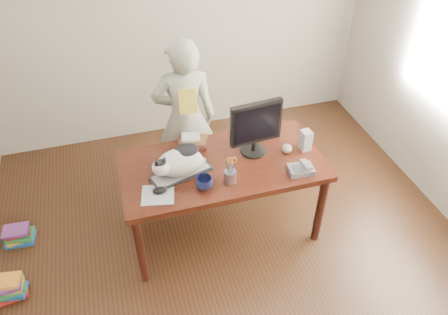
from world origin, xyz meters
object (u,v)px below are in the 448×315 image
at_px(cat, 178,162).
at_px(pen_cup, 230,175).
at_px(baseball, 287,148).
at_px(keyboard, 181,173).
at_px(phone, 301,169).
at_px(calculator, 269,129).
at_px(coffee_mug, 204,183).
at_px(monitor, 256,126).
at_px(mouse, 160,190).
at_px(desk, 220,171).
at_px(person, 185,119).
at_px(book_stack, 193,141).
at_px(book_pile_a, 9,288).
at_px(speaker, 306,140).
at_px(book_pile_b, 19,235).

xyz_separation_m(cat, pen_cup, (0.35, -0.17, -0.07)).
xyz_separation_m(pen_cup, baseball, (0.54, 0.21, -0.02)).
xyz_separation_m(keyboard, baseball, (0.88, 0.03, 0.03)).
distance_m(phone, calculator, 0.57).
bearing_deg(keyboard, coffee_mug, -72.13).
distance_m(baseball, calculator, 0.32).
height_order(cat, monitor, monitor).
relative_size(pen_cup, mouse, 2.02).
height_order(keyboard, pen_cup, pen_cup).
bearing_deg(desk, baseball, -9.71).
bearing_deg(person, keyboard, 82.02).
xyz_separation_m(desk, book_stack, (-0.17, 0.22, 0.19)).
relative_size(phone, book_pile_a, 0.74).
distance_m(cat, phone, 0.94).
height_order(desk, mouse, mouse).
distance_m(speaker, baseball, 0.17).
xyz_separation_m(desk, book_pile_b, (-1.72, 0.27, -0.53)).
height_order(desk, calculator, calculator).
distance_m(keyboard, pen_cup, 0.39).
distance_m(monitor, mouse, 0.88).
relative_size(mouse, phone, 0.59).
bearing_deg(coffee_mug, phone, -2.78).
height_order(cat, book_pile_a, cat).
relative_size(keyboard, book_stack, 1.83).
height_order(baseball, book_stack, book_stack).
bearing_deg(mouse, book_pile_b, 167.19).
bearing_deg(phone, mouse, -179.47).
xyz_separation_m(desk, coffee_mug, (-0.20, -0.31, 0.20)).
distance_m(coffee_mug, phone, 0.76).
bearing_deg(mouse, book_stack, 65.07).
relative_size(keyboard, cat, 1.11).
height_order(keyboard, calculator, calculator).
distance_m(cat, speaker, 1.05).
xyz_separation_m(monitor, phone, (0.27, -0.32, -0.24)).
relative_size(pen_cup, book_pile_a, 0.87).
bearing_deg(book_stack, book_pile_b, -162.53).
xyz_separation_m(desk, person, (-0.15, 0.59, 0.17)).
relative_size(baseball, person, 0.05).
relative_size(desk, pen_cup, 6.78).
distance_m(monitor, calculator, 0.41).
height_order(monitor, coffee_mug, monitor).
relative_size(speaker, calculator, 0.83).
height_order(mouse, phone, phone).
bearing_deg(mouse, book_pile_a, -168.01).
relative_size(baseball, calculator, 0.38).
bearing_deg(keyboard, phone, -31.71).
distance_m(book_pile_a, book_pile_b, 0.55).
bearing_deg(monitor, book_pile_b, 165.95).
distance_m(pen_cup, book_pile_b, 1.96).
bearing_deg(desk, cat, -160.51).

